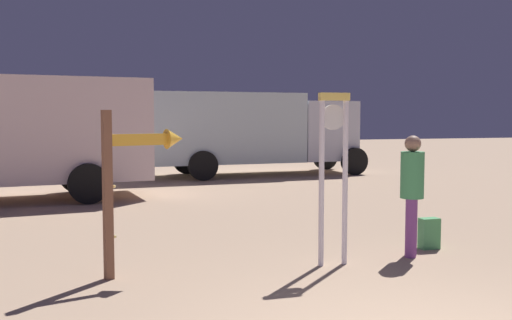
% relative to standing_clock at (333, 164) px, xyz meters
% --- Properties ---
extents(standing_clock, '(0.41, 0.10, 2.23)m').
position_rel_standing_clock_xyz_m(standing_clock, '(0.00, 0.00, 0.00)').
color(standing_clock, silver).
rests_on(standing_clock, ground_plane).
extents(arrow_sign, '(1.04, 0.45, 2.01)m').
position_rel_standing_clock_xyz_m(arrow_sign, '(-2.48, 0.27, 0.00)').
color(arrow_sign, brown).
rests_on(arrow_sign, ground_plane).
extents(person_near_clock, '(0.32, 0.32, 1.67)m').
position_rel_standing_clock_xyz_m(person_near_clock, '(1.24, 0.12, -0.39)').
color(person_near_clock, '#7A3D87').
rests_on(person_near_clock, ground_plane).
extents(backpack, '(0.28, 0.21, 0.45)m').
position_rel_standing_clock_xyz_m(backpack, '(1.74, 0.44, -1.10)').
color(backpack, '#4C9D5B').
rests_on(backpack, ground_plane).
extents(box_truck_near, '(6.51, 3.03, 2.81)m').
position_rel_standing_clock_xyz_m(box_truck_near, '(-4.48, 7.42, 0.24)').
color(box_truck_near, silver).
rests_on(box_truck_near, ground_plane).
extents(box_truck_far, '(7.26, 2.68, 2.68)m').
position_rel_standing_clock_xyz_m(box_truck_far, '(2.26, 11.54, 0.18)').
color(box_truck_far, silver).
rests_on(box_truck_far, ground_plane).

